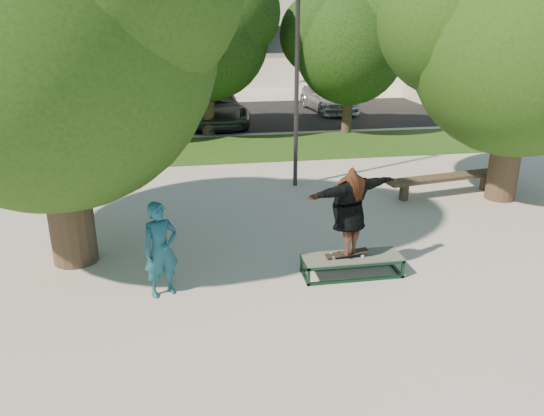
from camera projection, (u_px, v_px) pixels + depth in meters
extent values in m
plane|color=#A9A39C|center=(299.00, 267.00, 10.05)|extent=(120.00, 120.00, 0.00)
cube|color=#1B3F12|center=(269.00, 147.00, 19.00)|extent=(30.00, 4.00, 0.02)
cube|color=black|center=(225.00, 116.00, 24.85)|extent=(40.00, 8.00, 0.01)
cylinder|color=#38281E|center=(66.00, 182.00, 9.76)|extent=(0.84, 0.84, 3.20)
sphere|color=#1D3E11|center=(46.00, 42.00, 8.91)|extent=(5.80, 5.80, 5.80)
cylinder|color=#38281E|center=(508.00, 142.00, 13.26)|extent=(0.76, 0.76, 3.00)
sphere|color=#1D3E11|center=(523.00, 47.00, 12.48)|extent=(5.20, 5.20, 5.20)
sphere|color=#1D3E11|center=(458.00, 17.00, 12.77)|extent=(3.90, 3.90, 3.90)
cylinder|color=#38281E|center=(53.00, 107.00, 18.71)|extent=(0.44, 0.44, 2.80)
sphere|color=black|center=(44.00, 47.00, 18.00)|extent=(4.40, 4.40, 4.40)
sphere|color=black|center=(12.00, 29.00, 18.25)|extent=(3.30, 3.30, 3.30)
sphere|color=black|center=(69.00, 23.00, 17.48)|extent=(3.08, 3.08, 3.08)
cylinder|color=#38281E|center=(207.00, 97.00, 20.48)|extent=(0.50, 0.50, 3.00)
sphere|color=black|center=(205.00, 36.00, 19.71)|extent=(4.80, 4.80, 4.80)
sphere|color=black|center=(171.00, 19.00, 19.98)|extent=(3.60, 3.60, 3.60)
sphere|color=black|center=(234.00, 12.00, 19.15)|extent=(3.36, 3.36, 3.36)
cylinder|color=#38281E|center=(348.00, 100.00, 20.96)|extent=(0.40, 0.40, 2.60)
sphere|color=black|center=(350.00, 49.00, 20.29)|extent=(4.20, 4.20, 4.20)
sphere|color=black|center=(320.00, 34.00, 20.52)|extent=(3.15, 3.15, 3.15)
sphere|color=black|center=(379.00, 29.00, 19.80)|extent=(2.94, 2.94, 2.94)
cylinder|color=#2D2D30|center=(297.00, 75.00, 13.80)|extent=(0.12, 0.12, 6.00)
cube|color=black|center=(177.00, 40.00, 31.77)|extent=(27.60, 0.12, 1.60)
cube|color=beige|center=(513.00, 23.00, 31.88)|extent=(15.00, 10.00, 8.00)
cube|color=#475147|center=(352.00, 257.00, 9.63)|extent=(1.80, 0.60, 0.03)
cylinder|color=white|center=(334.00, 258.00, 9.48)|extent=(0.06, 0.03, 0.06)
cylinder|color=white|center=(331.00, 254.00, 9.63)|extent=(0.06, 0.03, 0.06)
cylinder|color=white|center=(362.00, 256.00, 9.56)|extent=(0.06, 0.03, 0.06)
cylinder|color=white|center=(360.00, 252.00, 9.71)|extent=(0.06, 0.03, 0.06)
cube|color=black|center=(347.00, 253.00, 9.58)|extent=(0.78, 0.20, 0.10)
imported|color=brown|center=(349.00, 211.00, 9.30)|extent=(2.03, 1.30, 1.61)
imported|color=#1A5065|center=(161.00, 250.00, 8.81)|extent=(0.71, 0.61, 1.66)
cube|color=#443828|center=(404.00, 191.00, 13.58)|extent=(0.20, 0.20, 0.46)
cube|color=#443828|center=(485.00, 182.00, 14.37)|extent=(0.20, 0.20, 0.46)
cube|color=#443828|center=(447.00, 177.00, 13.89)|extent=(3.48, 1.03, 0.09)
imported|color=#AEADB2|center=(6.00, 113.00, 21.35)|extent=(2.64, 4.69, 1.51)
imported|color=black|center=(157.00, 106.00, 23.52)|extent=(1.50, 4.09, 1.34)
imported|color=#504F54|center=(216.00, 108.00, 22.74)|extent=(2.61, 5.13, 1.39)
imported|color=silver|center=(328.00, 98.00, 25.90)|extent=(2.25, 4.62, 1.30)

